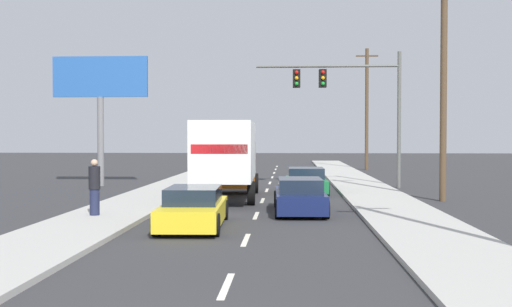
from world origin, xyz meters
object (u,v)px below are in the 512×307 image
traffic_signal_mast (341,90)px  utility_pole_far (367,108)px  utility_pole_mid (444,79)px  box_truck (227,155)px  car_navy (300,197)px  car_green (306,181)px  roadside_billboard (100,91)px  pedestrian_near_corner (95,187)px  car_yellow (194,208)px

traffic_signal_mast → utility_pole_far: 17.79m
utility_pole_far → utility_pole_mid: bearing=-89.6°
box_truck → car_navy: (3.07, -4.52, -1.33)m
box_truck → car_green: (3.50, 3.27, -1.36)m
traffic_signal_mast → roadside_billboard: size_ratio=1.08×
utility_pole_far → roadside_billboard: 23.84m
utility_pole_far → pedestrian_near_corner: bearing=-112.6°
traffic_signal_mast → box_truck: bearing=-130.0°
traffic_signal_mast → car_green: bearing=-121.1°
car_navy → utility_pole_mid: size_ratio=0.45×
car_yellow → traffic_signal_mast: traffic_signal_mast is taller
car_navy → utility_pole_far: size_ratio=0.46×
car_navy → utility_pole_far: 29.38m
box_truck → utility_pole_far: (8.98, 23.91, 3.16)m
pedestrian_near_corner → car_navy: bearing=17.1°
utility_pole_mid → roadside_billboard: (-16.90, 7.18, 0.10)m
traffic_signal_mast → pedestrian_near_corner: 16.51m
car_green → roadside_billboard: 12.72m
utility_pole_far → roadside_billboard: utility_pole_far is taller
box_truck → roadside_billboard: size_ratio=1.13×
car_green → utility_pole_mid: (5.67, -3.53, 4.61)m
car_yellow → car_green: size_ratio=1.04×
car_navy → traffic_signal_mast: 12.17m
car_yellow → utility_pole_mid: 13.08m
car_yellow → pedestrian_near_corner: bearing=156.2°
car_green → box_truck: bearing=-137.0°
utility_pole_mid → pedestrian_near_corner: utility_pole_mid is taller
car_yellow → utility_pole_far: utility_pole_far is taller
car_yellow → roadside_billboard: 17.52m
car_green → traffic_signal_mast: bearing=58.9°
car_green → traffic_signal_mast: 5.99m
traffic_signal_mast → roadside_billboard: (-13.17, 0.44, 0.04)m
utility_pole_far → car_navy: bearing=-101.7°
car_navy → traffic_signal_mast: size_ratio=0.59×
box_truck → car_navy: bearing=-55.8°
utility_pole_mid → car_navy: bearing=-145.1°
car_navy → traffic_signal_mast: (2.36, 10.99, 4.66)m
car_navy → traffic_signal_mast: bearing=77.9°
roadside_billboard → pedestrian_near_corner: (4.01, -13.53, -4.21)m
traffic_signal_mast → utility_pole_far: size_ratio=0.78×
utility_pole_mid → roadside_billboard: bearing=157.0°
car_green → pedestrian_near_corner: (-7.22, -9.88, 0.51)m
car_yellow → car_green: car_green is taller
car_green → roadside_billboard: size_ratio=0.62×
car_yellow → pedestrian_near_corner: pedestrian_near_corner is taller
roadside_billboard → car_navy: bearing=-46.6°
car_navy → pedestrian_near_corner: size_ratio=2.44×
traffic_signal_mast → car_navy: bearing=-102.1°
car_navy → box_truck: bearing=124.2°
pedestrian_near_corner → traffic_signal_mast: bearing=55.0°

